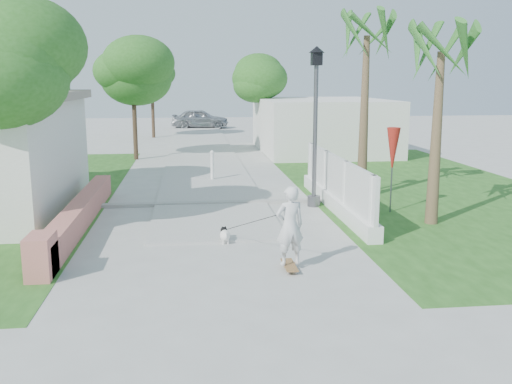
{
  "coord_description": "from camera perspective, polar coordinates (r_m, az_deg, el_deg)",
  "views": [
    {
      "loc": [
        -0.58,
        -10.07,
        3.54
      ],
      "look_at": [
        0.86,
        2.22,
        1.1
      ],
      "focal_mm": 40.0,
      "sensor_mm": 36.0,
      "label": 1
    }
  ],
  "objects": [
    {
      "name": "skateboarder",
      "position": [
        11.52,
        -0.05,
        -3.18
      ],
      "size": [
        1.41,
        2.49,
        1.61
      ],
      "rotation": [
        0.0,
        0.0,
        3.35
      ],
      "color": "olive",
      "rests_on": "ground"
    },
    {
      "name": "tree_left_mid",
      "position": [
        19.19,
        -21.84,
        10.24
      ],
      "size": [
        3.2,
        3.2,
        4.85
      ],
      "color": "#4C3826",
      "rests_on": "ground"
    },
    {
      "name": "building_right",
      "position": [
        28.92,
        6.55,
        6.64
      ],
      "size": [
        6.0,
        8.0,
        2.6
      ],
      "primitive_type": "cube",
      "color": "silver",
      "rests_on": "ground"
    },
    {
      "name": "street_lamp",
      "position": [
        15.99,
        5.95,
        7.1
      ],
      "size": [
        0.44,
        0.44,
        4.44
      ],
      "color": "#59595E",
      "rests_on": "ground"
    },
    {
      "name": "tree_path_right",
      "position": [
        30.29,
        0.54,
        11.07
      ],
      "size": [
        3.0,
        3.0,
        4.79
      ],
      "color": "#4C3826",
      "rests_on": "ground"
    },
    {
      "name": "lattice_fence",
      "position": [
        15.88,
        7.97,
        0.17
      ],
      "size": [
        0.35,
        7.0,
        1.5
      ],
      "color": "white",
      "rests_on": "ground"
    },
    {
      "name": "palm_near",
      "position": [
        14.56,
        18.0,
        12.25
      ],
      "size": [
        1.8,
        1.8,
        4.7
      ],
      "color": "brown",
      "rests_on": "ground"
    },
    {
      "name": "parked_car",
      "position": [
        42.83,
        -5.61,
        7.32
      ],
      "size": [
        4.28,
        1.97,
        1.42
      ],
      "primitive_type": "imported",
      "rotation": [
        0.0,
        0.0,
        1.5
      ],
      "color": "#97989E",
      "rests_on": "ground"
    },
    {
      "name": "bollard",
      "position": [
        20.3,
        -4.41,
        2.75
      ],
      "size": [
        0.14,
        0.14,
        1.09
      ],
      "color": "white",
      "rests_on": "ground"
    },
    {
      "name": "tree_path_far",
      "position": [
        36.12,
        -10.37,
        11.42
      ],
      "size": [
        3.2,
        3.2,
        5.17
      ],
      "color": "#4C3826",
      "rests_on": "ground"
    },
    {
      "name": "tree_left_near",
      "position": [
        13.63,
        -23.81,
        11.41
      ],
      "size": [
        3.6,
        3.6,
        5.28
      ],
      "color": "#4C3826",
      "rests_on": "ground"
    },
    {
      "name": "path_strip",
      "position": [
        30.28,
        -5.55,
        4.45
      ],
      "size": [
        3.2,
        36.0,
        0.06
      ],
      "primitive_type": "cube",
      "color": "#B7B7B2",
      "rests_on": "ground"
    },
    {
      "name": "tree_path_left",
      "position": [
        26.16,
        -12.19,
        11.53
      ],
      "size": [
        3.4,
        3.4,
        5.23
      ],
      "color": "#4C3826",
      "rests_on": "ground"
    },
    {
      "name": "curb",
      "position": [
        16.46,
        -4.5,
        -1.12
      ],
      "size": [
        6.5,
        0.25,
        0.1
      ],
      "primitive_type": "cube",
      "color": "#999993",
      "rests_on": "ground"
    },
    {
      "name": "ground",
      "position": [
        10.69,
        -3.23,
        -8.2
      ],
      "size": [
        90.0,
        90.0,
        0.0
      ],
      "primitive_type": "plane",
      "color": "#B7B7B2",
      "rests_on": "ground"
    },
    {
      "name": "grass_right",
      "position": [
        19.91,
        15.82,
        0.5
      ],
      "size": [
        8.0,
        20.0,
        0.01
      ],
      "primitive_type": "cube",
      "color": "#27551B",
      "rests_on": "ground"
    },
    {
      "name": "pink_wall",
      "position": [
        14.26,
        -17.5,
        -2.45
      ],
      "size": [
        0.45,
        8.2,
        0.8
      ],
      "color": "#C66E65",
      "rests_on": "ground"
    },
    {
      "name": "palm_far",
      "position": [
        17.39,
        11.0,
        14.07
      ],
      "size": [
        1.8,
        1.8,
        5.3
      ],
      "color": "brown",
      "rests_on": "ground"
    },
    {
      "name": "dog",
      "position": [
        12.61,
        -3.14,
        -4.27
      ],
      "size": [
        0.25,
        0.51,
        0.35
      ],
      "rotation": [
        0.0,
        0.0,
        0.08
      ],
      "color": "white",
      "rests_on": "ground"
    },
    {
      "name": "patio_umbrella",
      "position": [
        15.64,
        13.53,
        4.04
      ],
      "size": [
        0.36,
        0.36,
        2.3
      ],
      "color": "#59595E",
      "rests_on": "ground"
    }
  ]
}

